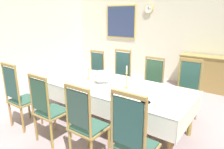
{
  "coord_description": "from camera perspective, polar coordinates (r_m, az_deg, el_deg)",
  "views": [
    {
      "loc": [
        2.04,
        -2.85,
        1.89
      ],
      "look_at": [
        0.08,
        -0.13,
        0.92
      ],
      "focal_mm": 32.59,
      "sensor_mm": 36.0,
      "label": 1
    }
  ],
  "objects": [
    {
      "name": "chair_north_b",
      "position": [
        4.54,
        2.17,
        -0.5
      ],
      "size": [
        0.44,
        0.42,
        1.17
      ],
      "rotation": [
        0.0,
        0.0,
        3.14
      ],
      "color": "#A48344",
      "rests_on": "ground"
    },
    {
      "name": "bowl_near_right",
      "position": [
        2.97,
        0.64,
        -5.74
      ],
      "size": [
        0.18,
        0.18,
        0.05
      ],
      "color": "white",
      "rests_on": "tablecloth"
    },
    {
      "name": "sideboard",
      "position": [
        5.84,
        25.34,
        0.31
      ],
      "size": [
        1.44,
        0.48,
        0.9
      ],
      "rotation": [
        0.0,
        0.0,
        3.14
      ],
      "color": "olive",
      "rests_on": "ground"
    },
    {
      "name": "spoon_secondary",
      "position": [
        2.93,
        2.97,
        -6.49
      ],
      "size": [
        0.06,
        0.17,
        0.01
      ],
      "rotation": [
        0.0,
        0.0,
        -0.25
      ],
      "color": "gold",
      "rests_on": "tablecloth"
    },
    {
      "name": "chair_north_c",
      "position": [
        4.19,
        10.88,
        -2.61
      ],
      "size": [
        0.44,
        0.42,
        1.1
      ],
      "rotation": [
        0.0,
        0.0,
        3.14
      ],
      "color": "#A17C3B",
      "rests_on": "ground"
    },
    {
      "name": "chair_north_a",
      "position": [
        4.98,
        -5.01,
        0.58
      ],
      "size": [
        0.44,
        0.42,
        1.08
      ],
      "rotation": [
        0.0,
        0.0,
        3.14
      ],
      "color": "olive",
      "rests_on": "ground"
    },
    {
      "name": "chair_north_d",
      "position": [
        3.97,
        20.13,
        -4.15
      ],
      "size": [
        0.44,
        0.42,
        1.15
      ],
      "rotation": [
        0.0,
        0.0,
        3.14
      ],
      "color": "olive",
      "rests_on": "ground"
    },
    {
      "name": "chair_south_b",
      "position": [
        3.22,
        -17.56,
        -8.95
      ],
      "size": [
        0.44,
        0.42,
        1.1
      ],
      "color": "#9F794B",
      "rests_on": "ground"
    },
    {
      "name": "chair_south_c",
      "position": [
        2.7,
        -7.42,
        -13.38
      ],
      "size": [
        0.44,
        0.42,
        1.1
      ],
      "color": "#A08143",
      "rests_on": "ground"
    },
    {
      "name": "tablecloth",
      "position": [
        3.56,
        -1.62,
        -3.57
      ],
      "size": [
        2.91,
        1.14,
        0.31
      ],
      "color": "white",
      "rests_on": "dining_table"
    },
    {
      "name": "back_wall",
      "position": [
        6.24,
        17.14,
        13.14
      ],
      "size": [
        7.28,
        0.08,
        3.28
      ],
      "primitive_type": "cube",
      "color": "silver",
      "rests_on": "ground"
    },
    {
      "name": "chair_south_d",
      "position": [
        2.32,
        5.92,
        -17.91
      ],
      "size": [
        0.44,
        0.42,
        1.18
      ],
      "color": "#977446",
      "rests_on": "ground"
    },
    {
      "name": "soup_tureen",
      "position": [
        3.55,
        -2.81,
        -0.5
      ],
      "size": [
        0.3,
        0.3,
        0.24
      ],
      "color": "white",
      "rests_on": "tablecloth"
    },
    {
      "name": "dining_table",
      "position": [
        3.56,
        -1.62,
        -3.64
      ],
      "size": [
        2.89,
        1.12,
        0.75
      ],
      "color": "olive",
      "rests_on": "ground"
    },
    {
      "name": "candlestick_east",
      "position": [
        3.27,
        4.09,
        -1.35
      ],
      "size": [
        0.07,
        0.07,
        0.37
      ],
      "color": "gold",
      "rests_on": "tablecloth"
    },
    {
      "name": "left_wall",
      "position": [
        6.39,
        -28.38,
        12.01
      ],
      "size": [
        0.08,
        6.01,
        3.28
      ],
      "primitive_type": "cube",
      "color": "beige",
      "rests_on": "ground"
    },
    {
      "name": "ground",
      "position": [
        3.99,
        0.2,
        -12.44
      ],
      "size": [
        7.28,
        6.01,
        0.04
      ],
      "primitive_type": "cube",
      "color": "gray"
    },
    {
      "name": "framed_painting",
      "position": [
        6.98,
        2.49,
        14.56
      ],
      "size": [
        1.13,
        0.05,
        1.06
      ],
      "color": "#D1B251"
    },
    {
      "name": "mounted_clock",
      "position": [
        6.48,
        10.23,
        17.64
      ],
      "size": [
        0.28,
        0.06,
        0.28
      ],
      "color": "#D1B251"
    },
    {
      "name": "spoon_primary",
      "position": [
        2.74,
        11.69,
        -8.5
      ],
      "size": [
        0.03,
        0.18,
        0.01
      ],
      "rotation": [
        0.0,
        0.0,
        0.07
      ],
      "color": "gold",
      "rests_on": "tablecloth"
    },
    {
      "name": "candlestick_west",
      "position": [
        3.75,
        -6.63,
        0.44
      ],
      "size": [
        0.07,
        0.07,
        0.32
      ],
      "color": "gold",
      "rests_on": "tablecloth"
    },
    {
      "name": "chair_south_a",
      "position": [
        3.8,
        -24.47,
        -5.44
      ],
      "size": [
        0.44,
        0.42,
        1.17
      ],
      "color": "olive",
      "rests_on": "ground"
    },
    {
      "name": "bowl_near_left",
      "position": [
        2.75,
        9.44,
        -7.9
      ],
      "size": [
        0.16,
        0.16,
        0.04
      ],
      "color": "white",
      "rests_on": "tablecloth"
    }
  ]
}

